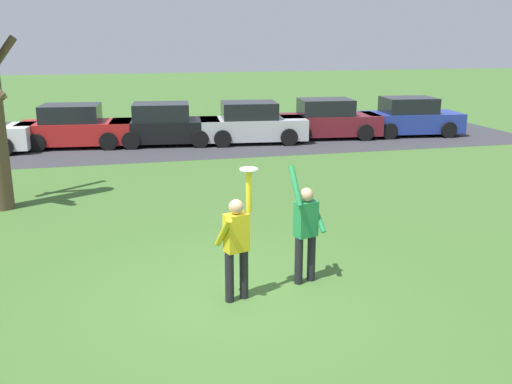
{
  "coord_description": "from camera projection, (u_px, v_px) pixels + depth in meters",
  "views": [
    {
      "loc": [
        -1.68,
        -8.13,
        4.02
      ],
      "look_at": [
        0.63,
        1.27,
        1.38
      ],
      "focal_mm": 40.04,
      "sensor_mm": 36.0,
      "label": 1
    }
  ],
  "objects": [
    {
      "name": "parked_car_red",
      "position": [
        75.0,
        128.0,
        21.5
      ],
      "size": [
        4.26,
        2.36,
        1.59
      ],
      "rotation": [
        0.0,
        0.0,
        -0.1
      ],
      "color": "red",
      "rests_on": "ground_plane"
    },
    {
      "name": "parked_car_maroon",
      "position": [
        328.0,
        120.0,
        23.41
      ],
      "size": [
        4.26,
        2.36,
        1.59
      ],
      "rotation": [
        0.0,
        0.0,
        -0.1
      ],
      "color": "maroon",
      "rests_on": "ground_plane"
    },
    {
      "name": "person_defender",
      "position": [
        306.0,
        227.0,
        9.44
      ],
      "size": [
        0.62,
        0.55,
        2.04
      ],
      "rotation": [
        0.0,
        0.0,
        3.44
      ],
      "color": "black",
      "rests_on": "ground_plane"
    },
    {
      "name": "frisbee_disc",
      "position": [
        249.0,
        169.0,
        8.61
      ],
      "size": [
        0.28,
        0.28,
        0.02
      ],
      "primitive_type": "cylinder",
      "color": "white",
      "rests_on": "person_catcher"
    },
    {
      "name": "parked_car_black",
      "position": [
        165.0,
        126.0,
        21.96
      ],
      "size": [
        4.26,
        2.36,
        1.59
      ],
      "rotation": [
        0.0,
        0.0,
        -0.1
      ],
      "color": "black",
      "rests_on": "ground_plane"
    },
    {
      "name": "parked_car_silver",
      "position": [
        252.0,
        124.0,
        22.36
      ],
      "size": [
        4.26,
        2.36,
        1.59
      ],
      "rotation": [
        0.0,
        0.0,
        -0.1
      ],
      "color": "#BCBCC1",
      "rests_on": "ground_plane"
    },
    {
      "name": "person_catcher",
      "position": [
        236.0,
        241.0,
        8.79
      ],
      "size": [
        0.58,
        0.48,
        2.08
      ],
      "rotation": [
        0.0,
        0.0,
        0.3
      ],
      "color": "black",
      "rests_on": "ground_plane"
    },
    {
      "name": "ground_plane",
      "position": [
        236.0,
        299.0,
        9.06
      ],
      "size": [
        120.0,
        120.0,
        0.0
      ],
      "primitive_type": "plane",
      "color": "#426B2D"
    },
    {
      "name": "parking_strip",
      "position": [
        206.0,
        143.0,
        22.46
      ],
      "size": [
        26.45,
        6.4,
        0.01
      ],
      "primitive_type": "cube",
      "color": "#38383D",
      "rests_on": "ground_plane"
    },
    {
      "name": "parked_car_blue",
      "position": [
        410.0,
        118.0,
        24.07
      ],
      "size": [
        4.26,
        2.36,
        1.59
      ],
      "rotation": [
        0.0,
        0.0,
        -0.1
      ],
      "color": "#233893",
      "rests_on": "ground_plane"
    }
  ]
}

